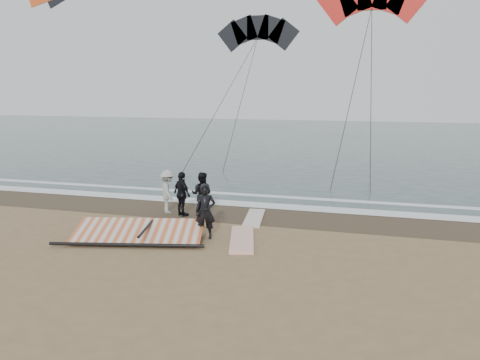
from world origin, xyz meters
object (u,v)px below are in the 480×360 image
object	(u,v)px
board_white	(242,239)
board_cream	(254,218)
man_main	(205,211)
sail_rig	(139,233)

from	to	relation	value
board_white	board_cream	size ratio (longest dim) A/B	1.13
man_main	board_cream	xyz separation A→B (m)	(0.96, 2.56, -0.83)
board_white	board_cream	xyz separation A→B (m)	(-0.22, 2.50, -0.00)
man_main	sail_rig	world-z (taller)	man_main
sail_rig	board_white	bearing A→B (deg)	12.13
man_main	board_cream	bearing A→B (deg)	56.96
man_main	board_cream	world-z (taller)	man_main
board_cream	sail_rig	world-z (taller)	sail_rig
sail_rig	board_cream	bearing A→B (deg)	47.02
board_white	sail_rig	distance (m)	3.26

